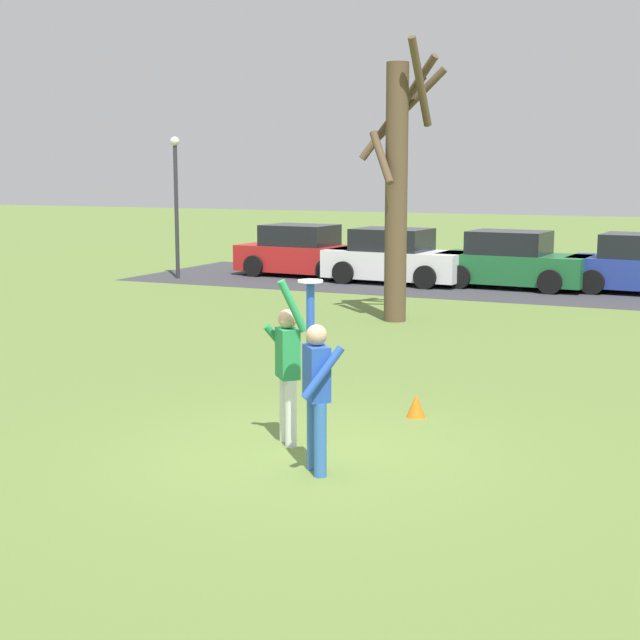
% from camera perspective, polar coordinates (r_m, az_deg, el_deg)
% --- Properties ---
extents(ground_plane, '(120.00, 120.00, 0.00)m').
position_cam_1_polar(ground_plane, '(11.21, -0.72, -8.05)').
color(ground_plane, olive).
extents(person_catcher, '(0.55, 0.57, 2.08)m').
position_cam_1_polar(person_catcher, '(10.30, -0.21, -3.94)').
color(person_catcher, '#3366B7').
rests_on(person_catcher, ground_plane).
extents(person_defender, '(0.64, 0.66, 2.05)m').
position_cam_1_polar(person_defender, '(11.40, -1.95, -2.68)').
color(person_defender, silver).
rests_on(person_defender, ground_plane).
extents(frisbee_disc, '(0.28, 0.28, 0.02)m').
position_cam_1_polar(frisbee_disc, '(10.32, -0.58, 2.35)').
color(frisbee_disc, white).
rests_on(frisbee_disc, person_catcher).
extents(parked_car_red, '(4.20, 2.23, 1.59)m').
position_cam_1_polar(parked_car_red, '(29.68, -1.03, 4.06)').
color(parked_car_red, red).
rests_on(parked_car_red, ground_plane).
extents(parked_car_white, '(4.20, 2.23, 1.59)m').
position_cam_1_polar(parked_car_white, '(27.87, 4.53, 3.71)').
color(parked_car_white, white).
rests_on(parked_car_white, ground_plane).
extents(parked_car_green, '(4.20, 2.23, 1.59)m').
position_cam_1_polar(parked_car_green, '(27.21, 11.46, 3.43)').
color(parked_car_green, '#1E6633').
rests_on(parked_car_green, ground_plane).
extents(parking_strip, '(22.70, 6.40, 0.01)m').
position_cam_1_polar(parking_strip, '(27.33, 11.57, 1.93)').
color(parking_strip, '#38383D').
rests_on(parking_strip, ground_plane).
extents(bare_tree_tall, '(1.85, 1.65, 5.99)m').
position_cam_1_polar(bare_tree_tall, '(20.75, 4.68, 8.40)').
color(bare_tree_tall, brown).
rests_on(bare_tree_tall, ground_plane).
extents(lamppost_by_lot, '(0.28, 0.28, 4.26)m').
position_cam_1_polar(lamppost_by_lot, '(29.18, -8.62, 7.53)').
color(lamppost_by_lot, '#2D2D33').
rests_on(lamppost_by_lot, ground_plane).
extents(field_cone_orange, '(0.26, 0.26, 0.32)m').
position_cam_1_polar(field_cone_orange, '(12.86, 5.78, -5.12)').
color(field_cone_orange, orange).
rests_on(field_cone_orange, ground_plane).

